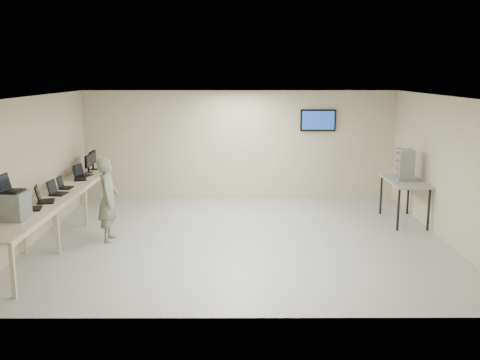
{
  "coord_description": "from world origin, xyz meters",
  "views": [
    {
      "loc": [
        -0.04,
        -10.17,
        3.23
      ],
      "look_at": [
        0.0,
        0.2,
        1.15
      ],
      "focal_mm": 40.0,
      "sensor_mm": 36.0,
      "label": 1
    }
  ],
  "objects_px": {
    "equipment_box": "(14,206)",
    "soldier": "(108,199)",
    "side_table": "(405,183)",
    "workbench": "(57,198)"
  },
  "relations": [
    {
      "from": "workbench",
      "to": "soldier",
      "type": "bearing_deg",
      "value": -4.54
    },
    {
      "from": "workbench",
      "to": "equipment_box",
      "type": "height_order",
      "value": "equipment_box"
    },
    {
      "from": "equipment_box",
      "to": "soldier",
      "type": "xyz_separation_m",
      "value": [
        1.09,
        1.72,
        -0.31
      ]
    },
    {
      "from": "equipment_box",
      "to": "side_table",
      "type": "distance_m",
      "value": 7.86
    },
    {
      "from": "soldier",
      "to": "side_table",
      "type": "xyz_separation_m",
      "value": [
        6.16,
        1.3,
        0.04
      ]
    },
    {
      "from": "soldier",
      "to": "side_table",
      "type": "relative_size",
      "value": 1.05
    },
    {
      "from": "soldier",
      "to": "side_table",
      "type": "height_order",
      "value": "soldier"
    },
    {
      "from": "equipment_box",
      "to": "soldier",
      "type": "distance_m",
      "value": 2.06
    },
    {
      "from": "equipment_box",
      "to": "soldier",
      "type": "relative_size",
      "value": 0.28
    },
    {
      "from": "workbench",
      "to": "side_table",
      "type": "relative_size",
      "value": 3.84
    }
  ]
}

